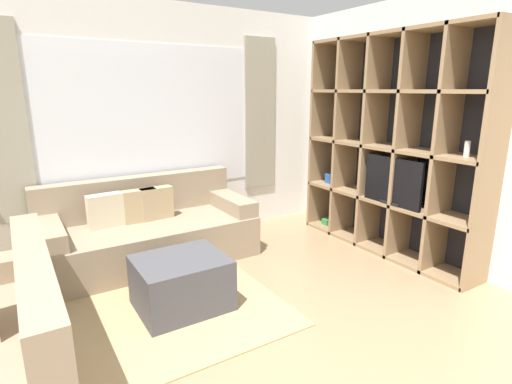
# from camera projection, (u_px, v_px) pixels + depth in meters

# --- Properties ---
(wall_back) EXTENTS (5.76, 0.11, 2.70)m
(wall_back) POSITION_uv_depth(u_px,v_px,m) (151.00, 127.00, 4.50)
(wall_back) COLOR white
(wall_back) RESTS_ON ground_plane
(wall_right) EXTENTS (0.07, 4.37, 2.70)m
(wall_right) POSITION_uv_depth(u_px,v_px,m) (405.00, 129.00, 4.36)
(wall_right) COLOR white
(wall_right) RESTS_ON ground_plane
(area_rug) EXTENTS (2.46, 1.80, 0.01)m
(area_rug) POSITION_uv_depth(u_px,v_px,m) (123.00, 317.00, 3.18)
(area_rug) COLOR tan
(area_rug) RESTS_ON ground_plane
(shelving_unit) EXTENTS (0.41, 2.20, 2.33)m
(shelving_unit) POSITION_uv_depth(u_px,v_px,m) (391.00, 148.00, 4.30)
(shelving_unit) COLOR #232328
(shelving_unit) RESTS_ON ground_plane
(couch_main) EXTENTS (2.12, 0.94, 0.85)m
(couch_main) POSITION_uv_depth(u_px,v_px,m) (149.00, 232.00, 4.21)
(couch_main) COLOR gray
(couch_main) RESTS_ON ground_plane
(ottoman) EXTENTS (0.71, 0.61, 0.44)m
(ottoman) POSITION_uv_depth(u_px,v_px,m) (181.00, 283.00, 3.28)
(ottoman) COLOR #47474C
(ottoman) RESTS_ON ground_plane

